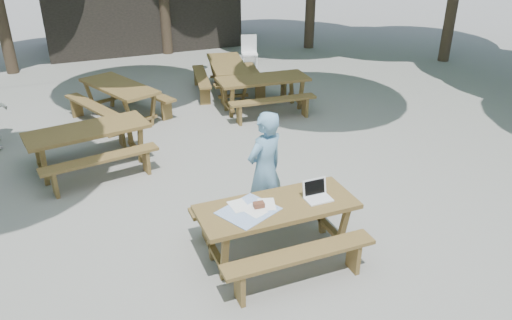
{
  "coord_description": "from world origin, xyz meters",
  "views": [
    {
      "loc": [
        -2.33,
        -6.6,
        4.0
      ],
      "look_at": [
        -0.09,
        -1.1,
        1.05
      ],
      "focal_mm": 35.0,
      "sensor_mm": 36.0,
      "label": 1
    }
  ],
  "objects": [
    {
      "name": "laptop",
      "position": [
        0.44,
        -1.83,
        0.81
      ],
      "size": [
        0.33,
        0.26,
        0.24
      ],
      "rotation": [
        0.0,
        0.0,
        0.01
      ],
      "color": "white",
      "rests_on": "main_picnic_table"
    },
    {
      "name": "woman",
      "position": [
        0.05,
        -1.07,
        0.85
      ],
      "size": [
        0.73,
        0.61,
        1.71
      ],
      "primitive_type": "imported",
      "rotation": [
        0.0,
        0.0,
        3.53
      ],
      "color": "#6697BA",
      "rests_on": "ground"
    },
    {
      "name": "main_picnic_table",
      "position": [
        -0.09,
        -1.8,
        0.39
      ],
      "size": [
        2.0,
        1.58,
        0.75
      ],
      "color": "#523E1D",
      "rests_on": "ground"
    },
    {
      "name": "picnic_table_nw",
      "position": [
        -2.05,
        1.64,
        0.39
      ],
      "size": [
        2.14,
        1.88,
        0.75
      ],
      "rotation": [
        0.0,
        0.0,
        0.17
      ],
      "color": "#523E1D",
      "rests_on": "ground"
    },
    {
      "name": "picnic_table_far_w",
      "position": [
        -1.2,
        3.87,
        0.39
      ],
      "size": [
        2.18,
        2.36,
        0.75
      ],
      "rotation": [
        0.0,
        0.0,
        1.96
      ],
      "color": "#523E1D",
      "rests_on": "ground"
    },
    {
      "name": "tabletop_clutter",
      "position": [
        -0.44,
        -1.79,
        0.76
      ],
      "size": [
        0.82,
        0.77,
        0.08
      ],
      "color": "#376BBE",
      "rests_on": "main_picnic_table"
    },
    {
      "name": "pavilion",
      "position": [
        0.5,
        10.5,
        1.4
      ],
      "size": [
        6.0,
        3.0,
        2.8
      ],
      "primitive_type": "cube",
      "color": "black",
      "rests_on": "ground"
    },
    {
      "name": "picnic_table_ne",
      "position": [
        1.82,
        3.18,
        0.39
      ],
      "size": [
        2.05,
        1.7,
        0.75
      ],
      "rotation": [
        0.0,
        0.0,
        -0.07
      ],
      "color": "#523E1D",
      "rests_on": "ground"
    },
    {
      "name": "plastic_chair",
      "position": [
        2.81,
        6.5,
        0.26
      ],
      "size": [
        0.54,
        0.54,
        0.9
      ],
      "rotation": [
        0.0,
        0.0,
        -0.28
      ],
      "color": "white",
      "rests_on": "ground"
    },
    {
      "name": "ground",
      "position": [
        0.0,
        0.0,
        0.0
      ],
      "size": [
        80.0,
        80.0,
        0.0
      ],
      "primitive_type": "plane",
      "color": "slate",
      "rests_on": "ground"
    },
    {
      "name": "picnic_table_far_e",
      "position": [
        1.5,
        4.62,
        0.39
      ],
      "size": [
        1.9,
        2.16,
        0.75
      ],
      "rotation": [
        0.0,
        0.0,
        1.38
      ],
      "color": "#523E1D",
      "rests_on": "ground"
    }
  ]
}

